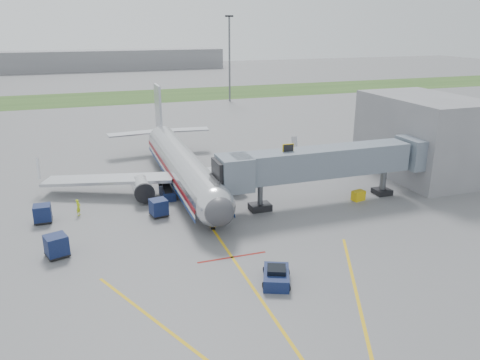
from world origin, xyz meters
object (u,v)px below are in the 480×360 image
object	(u,v)px
pushback_tug	(276,276)
belt_loader	(167,193)
airliner	(182,165)
ramp_worker	(78,207)

from	to	relation	value
pushback_tug	belt_loader	world-z (taller)	belt_loader
airliner	ramp_worker	size ratio (longest dim) A/B	21.05
ramp_worker	belt_loader	bearing A→B (deg)	-51.00
airliner	belt_loader	distance (m)	4.65
airliner	pushback_tug	world-z (taller)	airliner
pushback_tug	ramp_worker	xyz separation A→B (m)	(-13.90, 18.66, 0.30)
airliner	pushback_tug	size ratio (longest dim) A/B	9.87
airliner	ramp_worker	bearing A→B (deg)	-155.29
ramp_worker	airliner	bearing A→B (deg)	-39.64
airliner	belt_loader	xyz separation A→B (m)	(-2.50, -3.27, -2.15)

